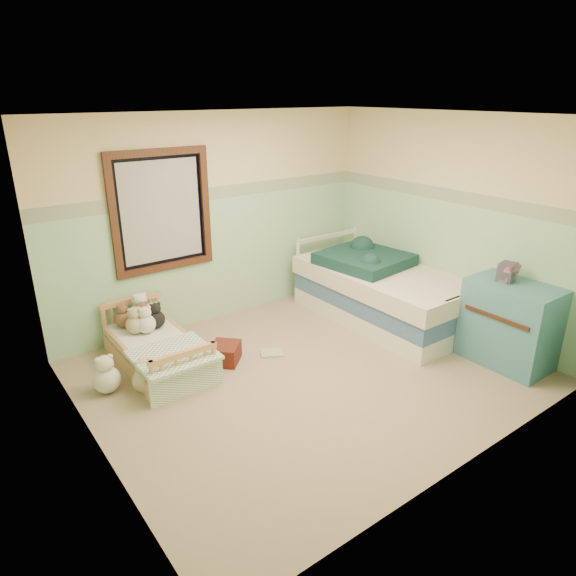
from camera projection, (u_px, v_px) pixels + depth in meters
floor at (309, 373)px, 5.25m from camera, size 4.20×3.60×0.02m
ceiling at (313, 115)px, 4.34m from camera, size 4.20×3.60×0.02m
wall_back at (217, 220)px, 6.14m from camera, size 4.20×0.04×2.50m
wall_front at (478, 321)px, 3.45m from camera, size 4.20×0.04×2.50m
wall_left at (81, 309)px, 3.63m from camera, size 0.04×3.60×2.50m
wall_right at (450, 224)px, 5.96m from camera, size 0.04×3.60×2.50m
wainscot_mint at (219, 260)px, 6.31m from camera, size 4.20×0.01×1.50m
border_strip at (216, 193)px, 6.01m from camera, size 4.20×0.01×0.15m
window_frame at (162, 212)px, 5.65m from camera, size 1.16×0.06×1.36m
window_blinds at (161, 211)px, 5.66m from camera, size 0.92×0.01×1.12m
toddler_bed_frame at (158, 358)px, 5.34m from camera, size 0.69×1.37×0.18m
toddler_mattress at (156, 345)px, 5.29m from camera, size 0.63×1.31×0.12m
patchwork_quilt at (173, 355)px, 4.94m from camera, size 0.75×0.69×0.03m
plush_bed_brown at (124, 319)px, 5.53m from camera, size 0.19×0.19×0.19m
plush_bed_white at (141, 313)px, 5.63m from camera, size 0.24×0.24×0.24m
plush_bed_tan at (135, 324)px, 5.39m from camera, size 0.20×0.20×0.20m
plush_bed_dark at (156, 319)px, 5.52m from camera, size 0.19×0.19×0.19m
plush_floor_cream at (107, 380)px, 4.86m from camera, size 0.26×0.26×0.26m
plush_floor_tan at (145, 381)px, 4.87m from camera, size 0.24×0.24×0.24m
twin_bed_frame at (381, 311)px, 6.42m from camera, size 1.09×2.18×0.22m
twin_boxspring at (383, 295)px, 6.34m from camera, size 1.09×2.18×0.22m
twin_mattress at (384, 278)px, 6.26m from camera, size 1.13×2.22×0.22m
teal_blanket at (364, 259)px, 6.39m from camera, size 1.04×1.09×0.14m
dresser at (510, 324)px, 5.30m from camera, size 0.55×0.88×0.88m
book_stack at (507, 272)px, 5.19m from camera, size 0.22×0.18×0.19m
red_pillow at (225, 353)px, 5.41m from camera, size 0.43×0.43×0.20m
floor_book at (272, 353)px, 5.60m from camera, size 0.30×0.28×0.02m
extra_plush_0 at (144, 318)px, 5.55m from camera, size 0.19×0.19×0.19m
extra_plush_1 at (146, 324)px, 5.39m from camera, size 0.20×0.20×0.20m
extra_plush_2 at (154, 319)px, 5.53m from camera, size 0.19×0.19×0.19m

